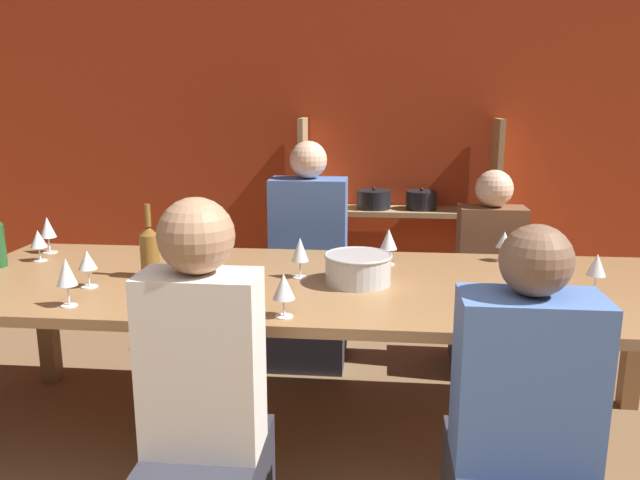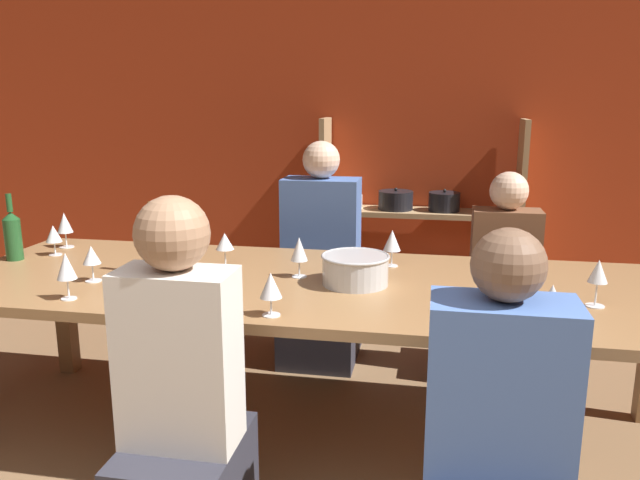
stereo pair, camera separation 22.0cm
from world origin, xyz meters
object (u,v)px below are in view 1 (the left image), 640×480
Objects in this scene: person_near_b at (205,441)px; wine_glass_red_b at (389,240)px; dining_table at (318,296)px; person_far_b at (487,297)px; wine_glass_empty_a at (222,244)px; wine_glass_red_f at (87,261)px; wine_glass_red_a at (38,240)px; wine_glass_white_c at (504,241)px; mixing_bowl at (358,268)px; wine_glass_empty_b at (561,292)px; person_near_a at (519,473)px; wine_glass_red_d at (66,273)px; wine_glass_white_d at (284,288)px; wine_bottle_dark at (150,250)px; wine_glass_red_e at (597,267)px; wine_glass_white_a at (300,251)px; person_far_a at (309,281)px; wine_glass_white_b at (48,229)px; shelf_unit at (394,241)px.

wine_glass_red_b is at bearing 63.43° from person_near_b.
person_far_b is (0.84, 0.85, -0.25)m from dining_table.
wine_glass_empty_a is 0.55m from wine_glass_red_f.
wine_glass_red_a reaches higher than wine_glass_white_c.
person_far_b is (1.09, 1.65, -0.05)m from person_near_b.
mixing_bowl is 0.80m from wine_glass_empty_b.
person_near_a is at bearing -58.18° from mixing_bowl.
wine_glass_red_f is (-1.06, -0.16, 0.04)m from mixing_bowl.
wine_glass_red_d is (-1.15, -0.69, 0.01)m from wine_glass_red_b.
person_far_b is at bearing 30.47° from wine_glass_red_f.
wine_glass_red_f is at bearing 162.20° from wine_glass_white_d.
wine_bottle_dark reaches higher than mixing_bowl.
wine_bottle_dark is 1.76m from wine_glass_red_e.
wine_glass_white_a is 1.24× the size of wine_glass_white_c.
wine_glass_empty_b is (2.15, -0.62, 0.01)m from wine_glass_red_a.
person_far_a is at bearing 139.52° from wine_glass_red_e.
person_far_b reaches higher than wine_glass_white_b.
wine_bottle_dark is 1.81× the size of wine_glass_white_a.
wine_glass_empty_b reaches higher than mixing_bowl.
wine_glass_white_c is 1.22m from wine_glass_white_d.
wine_glass_white_d is 0.13× the size of person_near_b.
wine_glass_white_b is at bearing 160.62° from wine_glass_empty_b.
wine_glass_white_b is 1.27× the size of wine_glass_white_c.
shelf_unit is 1.11× the size of person_far_a.
mixing_bowl is 0.22× the size of person_far_a.
wine_glass_empty_b is at bearing -51.95° from wine_glass_red_b.
person_far_b is at bearing 56.48° from person_near_b.
wine_glass_empty_a is at bearing 139.28° from person_near_a.
shelf_unit is 9.16× the size of wine_glass_red_f.
wine_bottle_dark is at bearing -163.29° from wine_glass_red_b.
person_far_a is (0.72, 1.29, -0.40)m from wine_glass_red_d.
wine_glass_red_a is at bearing -176.62° from wine_glass_red_b.
wine_glass_red_d is at bearing -53.22° from wine_glass_red_a.
wine_glass_white_b reaches higher than wine_glass_empty_b.
wine_glass_red_d is at bearing -112.00° from wine_bottle_dark.
person_far_b is at bearing 29.64° from wine_glass_empty_a.
mixing_bowl is (-0.18, -1.91, 0.32)m from shelf_unit.
wine_glass_red_f reaches higher than dining_table.
wine_glass_white_b is at bearing 133.48° from person_near_b.
wine_glass_empty_a is 0.68m from wine_glass_red_d.
mixing_bowl is at bearing 172.79° from wine_glass_red_e.
shelf_unit is 2.39m from wine_glass_red_a.
wine_glass_red_d is (0.45, -0.60, 0.02)m from wine_glass_red_a.
person_near_a reaches higher than mixing_bowl.
wine_glass_red_e is (0.89, -0.11, 0.06)m from mixing_bowl.
wine_glass_red_e reaches higher than wine_glass_red_f.
wine_glass_empty_b reaches higher than wine_glass_red_a.
wine_glass_white_b is 1.49m from wine_glass_white_d.
dining_table is 22.18× the size of wine_glass_white_c.
wine_glass_red_e is (1.05, -0.13, 0.19)m from dining_table.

